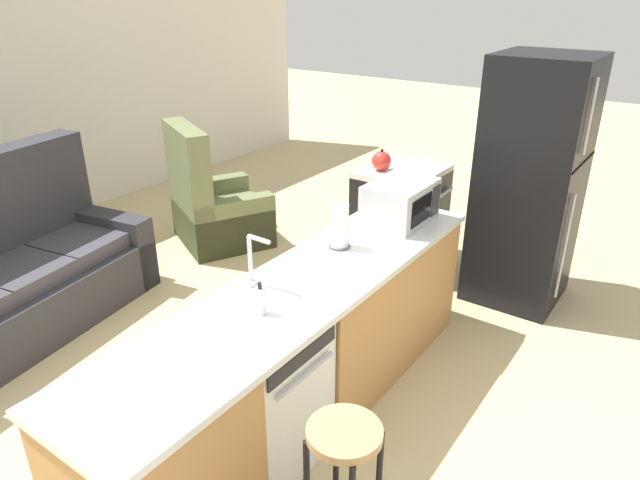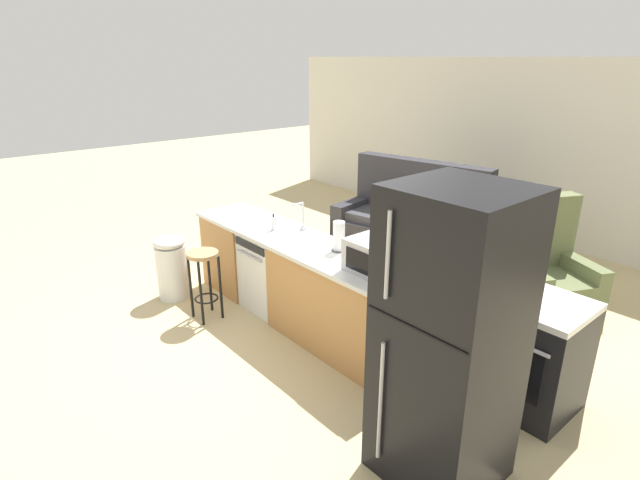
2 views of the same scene
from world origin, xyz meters
name	(u,v)px [view 1 (image 1 of 2)]	position (x,y,z in m)	size (l,w,h in m)	color
ground_plane	(290,428)	(0.00, 0.00, 0.00)	(24.00, 24.00, 0.00)	tan
kitchen_counter	(313,349)	(0.24, 0.00, 0.42)	(2.94, 0.66, 0.90)	#B77F47
dishwasher	(259,393)	(-0.25, 0.00, 0.42)	(0.58, 0.61, 0.84)	white
stove_range	(400,215)	(2.35, 0.55, 0.45)	(0.76, 0.68, 0.90)	black
refrigerator	(530,184)	(2.35, -0.55, 0.97)	(0.72, 0.73, 1.94)	black
microwave	(400,202)	(1.24, 0.00, 1.04)	(0.50, 0.37, 0.28)	#B7B7BC
sink_faucet	(252,264)	(-0.02, 0.21, 1.03)	(0.07, 0.18, 0.30)	silver
paper_towel_roll	(340,227)	(0.66, 0.10, 1.04)	(0.14, 0.14, 0.28)	#4C4C51
soap_bottle	(261,301)	(-0.21, -0.01, 0.97)	(0.06, 0.06, 0.18)	silver
kettle	(382,161)	(2.18, 0.68, 0.99)	(0.21, 0.17, 0.19)	red
bar_stool	(344,467)	(-0.50, -0.70, 0.54)	(0.32, 0.32, 0.74)	tan
couch	(5,279)	(-0.34, 2.41, 0.39)	(2.12, 1.23, 1.27)	#2D2D33
armchair	(212,209)	(1.64, 2.25, 0.35)	(1.09, 1.12, 1.20)	#667047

